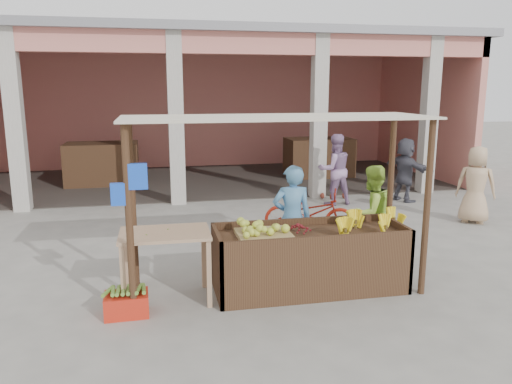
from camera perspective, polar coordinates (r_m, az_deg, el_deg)
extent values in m
plane|color=slate|center=(6.98, 2.07, -11.32)|extent=(60.00, 60.00, 0.00)
cube|color=tan|center=(17.71, -6.75, 9.38)|extent=(14.00, 0.20, 4.00)
cube|color=tan|center=(16.99, 18.36, 8.77)|extent=(0.20, 6.00, 4.00)
cube|color=tan|center=(12.02, -4.45, 16.63)|extent=(14.00, 0.30, 0.50)
cube|color=gray|center=(14.87, -5.93, 17.04)|extent=(14.40, 6.40, 0.20)
cube|color=beige|center=(12.27, -25.83, 7.21)|extent=(0.35, 0.35, 4.00)
cube|color=beige|center=(11.91, -9.14, 8.13)|extent=(0.35, 0.35, 4.00)
cube|color=beige|center=(12.57, 7.18, 8.38)|extent=(0.35, 0.35, 4.00)
cube|color=beige|center=(13.83, 19.16, 8.13)|extent=(0.35, 0.35, 4.00)
cube|color=#49311D|center=(14.96, -17.16, 3.10)|extent=(2.00, 1.20, 1.20)
cube|color=#49311D|center=(15.71, 7.18, 3.93)|extent=(2.00, 1.20, 1.20)
cube|color=#49311D|center=(6.96, 6.13, -7.91)|extent=(2.60, 0.95, 0.80)
cylinder|color=#49311D|center=(6.00, -14.26, -3.71)|extent=(0.09, 0.09, 2.35)
cylinder|color=#49311D|center=(6.93, 18.94, -1.90)|extent=(0.09, 0.09, 2.35)
cylinder|color=#49311D|center=(7.01, -13.91, -1.44)|extent=(0.09, 0.09, 2.35)
cylinder|color=#49311D|center=(7.83, 15.08, -0.13)|extent=(0.09, 0.09, 2.35)
cube|color=beige|center=(6.52, 2.49, 8.54)|extent=(4.00, 1.35, 0.03)
cube|color=blue|center=(5.87, -13.37, 1.76)|extent=(0.22, 0.08, 0.30)
cube|color=blue|center=(5.92, -15.41, -0.24)|extent=(0.18, 0.07, 0.26)
cube|color=#A58955|center=(6.64, 0.89, -4.90)|extent=(0.71, 0.62, 0.06)
ellipsoid|color=yellow|center=(6.62, 0.90, -4.10)|extent=(0.61, 0.53, 0.13)
ellipsoid|color=maroon|center=(6.83, 4.79, -4.16)|extent=(0.42, 0.34, 0.13)
cube|color=tan|center=(6.52, -10.39, -4.70)|extent=(1.16, 0.78, 0.04)
cube|color=tan|center=(6.37, -14.94, -9.75)|extent=(0.06, 0.06, 0.89)
cube|color=tan|center=(6.38, -5.38, -9.32)|extent=(0.06, 0.06, 0.89)
cube|color=tan|center=(6.99, -14.65, -7.76)|extent=(0.06, 0.06, 0.89)
cube|color=tan|center=(7.01, -5.99, -7.38)|extent=(0.06, 0.06, 0.89)
cube|color=red|center=(6.47, -14.56, -12.32)|extent=(0.54, 0.39, 0.27)
ellipsoid|color=maroon|center=(12.53, 8.69, 0.46)|extent=(0.44, 0.44, 0.59)
ellipsoid|color=maroon|center=(12.69, 10.08, 0.56)|extent=(0.44, 0.44, 0.59)
ellipsoid|color=maroon|center=(12.86, 8.98, 0.75)|extent=(0.44, 0.44, 0.59)
ellipsoid|color=maroon|center=(12.60, 7.62, 0.55)|extent=(0.44, 0.44, 0.59)
imported|color=#518DBF|center=(7.52, 4.13, -2.63)|extent=(0.69, 0.53, 1.74)
imported|color=#ACDB46|center=(8.16, 13.06, -2.12)|extent=(0.89, 0.69, 1.63)
imported|color=maroon|center=(9.35, 6.16, -2.32)|extent=(1.24, 1.89, 0.93)
imported|color=tan|center=(11.12, 23.87, 1.20)|extent=(1.01, 0.96, 1.76)
imported|color=#4A4955|center=(12.69, 16.69, 2.64)|extent=(1.08, 1.63, 1.64)
imported|color=#9B77A3|center=(11.94, 9.00, 2.93)|extent=(0.93, 0.57, 1.84)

